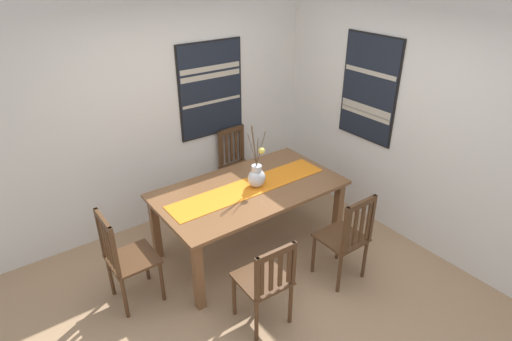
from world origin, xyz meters
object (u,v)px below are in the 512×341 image
(centerpiece_vase, at_px, (257,176))
(painting_on_back_wall, at_px, (211,90))
(painting_on_side_wall, at_px, (369,89))
(chair_2, at_px, (237,164))
(chair_1, at_px, (266,281))
(dining_table, at_px, (249,195))
(chair_0, at_px, (125,257))
(chair_3, at_px, (346,237))

(centerpiece_vase, height_order, painting_on_back_wall, painting_on_back_wall)
(painting_on_side_wall, bearing_deg, painting_on_back_wall, 135.39)
(chair_2, bearing_deg, painting_on_side_wall, -45.90)
(chair_1, relative_size, painting_on_side_wall, 0.75)
(dining_table, relative_size, centerpiece_vase, 2.81)
(dining_table, xyz_separation_m, chair_0, (-1.38, 0.01, -0.16))
(centerpiece_vase, relative_size, chair_1, 0.77)
(dining_table, relative_size, chair_3, 1.99)
(centerpiece_vase, relative_size, chair_2, 0.71)
(chair_3, bearing_deg, chair_0, 152.39)
(centerpiece_vase, height_order, chair_3, centerpiece_vase)
(dining_table, distance_m, painting_on_back_wall, 1.44)
(chair_1, bearing_deg, chair_3, 0.12)
(centerpiece_vase, xyz_separation_m, chair_3, (0.39, -0.93, -0.40))
(centerpiece_vase, distance_m, chair_2, 1.14)
(dining_table, height_order, chair_1, chair_1)
(painting_on_back_wall, relative_size, painting_on_side_wall, 0.95)
(centerpiece_vase, bearing_deg, chair_0, 178.66)
(dining_table, relative_size, chair_0, 1.96)
(chair_3, distance_m, painting_on_side_wall, 1.75)
(centerpiece_vase, xyz_separation_m, chair_1, (-0.59, -0.93, -0.42))
(chair_0, distance_m, painting_on_side_wall, 3.14)
(chair_2, distance_m, painting_on_back_wall, 1.03)
(dining_table, xyz_separation_m, chair_1, (-0.51, -0.96, -0.19))
(dining_table, xyz_separation_m, chair_3, (0.47, -0.96, -0.17))
(painting_on_side_wall, bearing_deg, chair_3, -143.35)
(dining_table, distance_m, chair_2, 1.10)
(chair_0, height_order, painting_on_side_wall, painting_on_side_wall)
(chair_1, xyz_separation_m, chair_3, (0.98, 0.00, 0.02))
(painting_on_back_wall, bearing_deg, chair_1, -110.14)
(chair_1, xyz_separation_m, painting_on_side_wall, (2.08, 0.82, 1.11))
(chair_2, height_order, painting_on_side_wall, painting_on_side_wall)
(chair_0, distance_m, painting_on_back_wall, 2.23)
(chair_0, relative_size, chair_3, 1.01)
(chair_3, relative_size, painting_on_side_wall, 0.81)
(chair_3, height_order, painting_on_side_wall, painting_on_side_wall)
(chair_1, distance_m, painting_on_side_wall, 2.50)
(dining_table, distance_m, centerpiece_vase, 0.24)
(dining_table, distance_m, painting_on_side_wall, 1.82)
(centerpiece_vase, bearing_deg, chair_3, -67.21)
(painting_on_back_wall, bearing_deg, painting_on_side_wall, -44.61)
(centerpiece_vase, bearing_deg, painting_on_back_wall, 81.21)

